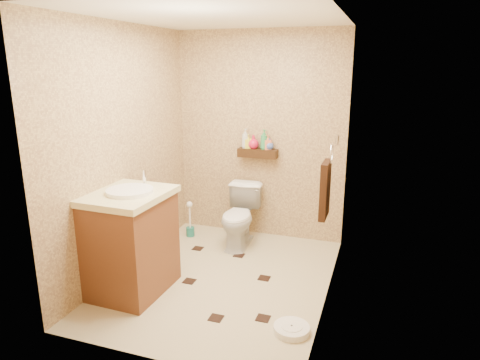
% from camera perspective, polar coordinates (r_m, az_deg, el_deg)
% --- Properties ---
extents(ground, '(2.50, 2.50, 0.00)m').
position_cam_1_polar(ground, '(4.27, -2.38, -13.02)').
color(ground, '#BAAE88').
rests_on(ground, ground).
extents(wall_back, '(2.00, 0.04, 2.40)m').
position_cam_1_polar(wall_back, '(5.01, 2.66, 5.80)').
color(wall_back, tan).
rests_on(wall_back, ground).
extents(wall_front, '(2.00, 0.04, 2.40)m').
position_cam_1_polar(wall_front, '(2.76, -12.07, -2.34)').
color(wall_front, tan).
rests_on(wall_front, ground).
extents(wall_left, '(0.04, 2.50, 2.40)m').
position_cam_1_polar(wall_left, '(4.31, -15.09, 3.74)').
color(wall_left, tan).
rests_on(wall_left, ground).
extents(wall_right, '(0.04, 2.50, 2.40)m').
position_cam_1_polar(wall_right, '(3.61, 12.37, 1.78)').
color(wall_right, tan).
rests_on(wall_right, ground).
extents(ceiling, '(2.00, 2.50, 0.02)m').
position_cam_1_polar(ceiling, '(3.78, -2.81, 21.00)').
color(ceiling, white).
rests_on(ceiling, wall_back).
extents(wall_shelf, '(0.46, 0.14, 0.10)m').
position_cam_1_polar(wall_shelf, '(4.97, 2.37, 3.61)').
color(wall_shelf, '#361E0E').
rests_on(wall_shelf, wall_back).
extents(floor_accents, '(1.19, 1.32, 0.01)m').
position_cam_1_polar(floor_accents, '(4.24, -1.73, -13.16)').
color(floor_accents, black).
rests_on(floor_accents, ground).
extents(toilet, '(0.42, 0.69, 0.68)m').
position_cam_1_polar(toilet, '(4.87, -0.05, -4.90)').
color(toilet, white).
rests_on(toilet, ground).
extents(vanity, '(0.65, 0.79, 1.08)m').
position_cam_1_polar(vanity, '(4.00, -14.31, -7.86)').
color(vanity, brown).
rests_on(vanity, ground).
extents(bathroom_scale, '(0.36, 0.36, 0.06)m').
position_cam_1_polar(bathroom_scale, '(3.54, 6.89, -19.12)').
color(bathroom_scale, white).
rests_on(bathroom_scale, ground).
extents(toilet_brush, '(0.10, 0.10, 0.44)m').
position_cam_1_polar(toilet_brush, '(5.22, -6.67, -5.84)').
color(toilet_brush, '#1B6C63').
rests_on(toilet_brush, ground).
extents(towel_ring, '(0.12, 0.30, 0.76)m').
position_cam_1_polar(towel_ring, '(3.93, 11.34, -0.94)').
color(towel_ring, silver).
rests_on(towel_ring, wall_right).
extents(toilet_paper, '(0.12, 0.11, 0.12)m').
position_cam_1_polar(toilet_paper, '(4.96, -9.90, -1.63)').
color(toilet_paper, white).
rests_on(toilet_paper, wall_left).
extents(bottle_a, '(0.12, 0.12, 0.23)m').
position_cam_1_polar(bottle_a, '(4.98, 0.70, 5.57)').
color(bottle_a, beige).
rests_on(bottle_a, wall_shelf).
extents(bottle_b, '(0.09, 0.09, 0.17)m').
position_cam_1_polar(bottle_b, '(4.98, 1.11, 5.20)').
color(bottle_b, yellow).
rests_on(bottle_b, wall_shelf).
extents(bottle_c, '(0.17, 0.17, 0.16)m').
position_cam_1_polar(bottle_c, '(4.96, 1.80, 5.11)').
color(bottle_c, red).
rests_on(bottle_c, wall_shelf).
extents(bottle_d, '(0.12, 0.12, 0.23)m').
position_cam_1_polar(bottle_d, '(4.92, 3.23, 5.43)').
color(bottle_d, '#2E8B4D').
rests_on(bottle_d, wall_shelf).
extents(bottle_e, '(0.10, 0.10, 0.17)m').
position_cam_1_polar(bottle_e, '(4.91, 3.73, 5.06)').
color(bottle_e, '#E3734B').
rests_on(bottle_e, wall_shelf).
extents(bottle_f, '(0.11, 0.11, 0.13)m').
position_cam_1_polar(bottle_f, '(4.91, 3.94, 4.80)').
color(bottle_f, '#445CAB').
rests_on(bottle_f, wall_shelf).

